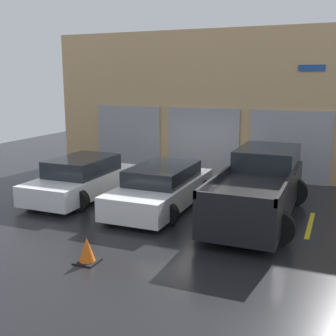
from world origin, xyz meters
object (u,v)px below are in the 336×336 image
pickup_truck (259,187)px  sedan_side (82,179)px  sedan_white (162,188)px  traffic_cone (87,251)px

pickup_truck → sedan_side: (-5.71, -0.24, -0.24)m
sedan_white → traffic_cone: size_ratio=8.35×
sedan_white → traffic_cone: 4.26m
sedan_white → sedan_side: sedan_side is taller
pickup_truck → sedan_white: pickup_truck is taller
pickup_truck → sedan_side: bearing=-177.6°
pickup_truck → sedan_side: size_ratio=1.30×
sedan_side → traffic_cone: bearing=-55.1°
sedan_white → sedan_side: size_ratio=1.08×
sedan_side → traffic_cone: (2.96, -4.25, -0.35)m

